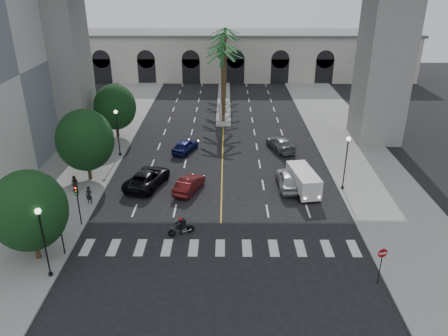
% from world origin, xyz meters
% --- Properties ---
extents(ground, '(140.00, 140.00, 0.00)m').
position_xyz_m(ground, '(0.00, 0.00, 0.00)').
color(ground, black).
rests_on(ground, ground).
extents(sidewalk_left, '(8.00, 100.00, 0.15)m').
position_xyz_m(sidewalk_left, '(-15.00, 15.00, 0.07)').
color(sidewalk_left, gray).
rests_on(sidewalk_left, ground).
extents(sidewalk_right, '(8.00, 100.00, 0.15)m').
position_xyz_m(sidewalk_right, '(15.00, 15.00, 0.07)').
color(sidewalk_right, gray).
rests_on(sidewalk_right, ground).
extents(median, '(2.00, 24.00, 0.20)m').
position_xyz_m(median, '(0.00, 38.00, 0.10)').
color(median, gray).
rests_on(median, ground).
extents(pier_building, '(71.00, 10.50, 8.50)m').
position_xyz_m(pier_building, '(0.00, 55.00, 4.27)').
color(pier_building, silver).
rests_on(pier_building, ground).
extents(palm_a, '(3.20, 3.20, 10.30)m').
position_xyz_m(palm_a, '(0.00, 28.00, 9.10)').
color(palm_a, '#47331E').
rests_on(palm_a, ground).
extents(palm_b, '(3.20, 3.20, 10.60)m').
position_xyz_m(palm_b, '(0.10, 32.00, 9.37)').
color(palm_b, '#47331E').
rests_on(palm_b, ground).
extents(palm_c, '(3.20, 3.20, 10.10)m').
position_xyz_m(palm_c, '(-0.20, 36.00, 8.91)').
color(palm_c, '#47331E').
rests_on(palm_c, ground).
extents(palm_d, '(3.20, 3.20, 10.90)m').
position_xyz_m(palm_d, '(0.15, 40.00, 9.65)').
color(palm_d, '#47331E').
rests_on(palm_d, ground).
extents(palm_e, '(3.20, 3.20, 10.40)m').
position_xyz_m(palm_e, '(-0.10, 44.00, 9.19)').
color(palm_e, '#47331E').
rests_on(palm_e, ground).
extents(palm_f, '(3.20, 3.20, 10.70)m').
position_xyz_m(palm_f, '(0.20, 48.00, 9.46)').
color(palm_f, '#47331E').
rests_on(palm_f, ground).
extents(street_tree_near, '(5.20, 5.20, 6.89)m').
position_xyz_m(street_tree_near, '(-13.00, -3.00, 4.02)').
color(street_tree_near, '#382616').
rests_on(street_tree_near, ground).
extents(street_tree_mid, '(5.44, 5.44, 7.21)m').
position_xyz_m(street_tree_mid, '(-13.00, 10.00, 4.21)').
color(street_tree_mid, '#382616').
rests_on(street_tree_mid, ground).
extents(street_tree_far, '(5.04, 5.04, 6.68)m').
position_xyz_m(street_tree_far, '(-13.00, 22.00, 3.90)').
color(street_tree_far, '#382616').
rests_on(street_tree_far, ground).
extents(lamp_post_left_near, '(0.40, 0.40, 5.35)m').
position_xyz_m(lamp_post_left_near, '(-11.40, -5.00, 3.22)').
color(lamp_post_left_near, black).
rests_on(lamp_post_left_near, ground).
extents(lamp_post_left_far, '(0.40, 0.40, 5.35)m').
position_xyz_m(lamp_post_left_far, '(-11.40, 16.00, 3.22)').
color(lamp_post_left_far, black).
rests_on(lamp_post_left_far, ground).
extents(lamp_post_right, '(0.40, 0.40, 5.35)m').
position_xyz_m(lamp_post_right, '(11.40, 8.00, 3.22)').
color(lamp_post_right, black).
rests_on(lamp_post_right, ground).
extents(traffic_signal_near, '(0.25, 0.18, 3.65)m').
position_xyz_m(traffic_signal_near, '(-11.30, -2.50, 2.51)').
color(traffic_signal_near, black).
rests_on(traffic_signal_near, ground).
extents(traffic_signal_far, '(0.25, 0.18, 3.65)m').
position_xyz_m(traffic_signal_far, '(-11.30, 1.50, 2.51)').
color(traffic_signal_far, black).
rests_on(traffic_signal_far, ground).
extents(motorcycle_rider, '(2.00, 0.95, 1.54)m').
position_xyz_m(motorcycle_rider, '(-3.02, 0.32, 0.70)').
color(motorcycle_rider, black).
rests_on(motorcycle_rider, ground).
extents(car_a, '(2.10, 5.06, 1.71)m').
position_xyz_m(car_a, '(6.35, 8.55, 0.86)').
color(car_a, '#AAAAAE').
rests_on(car_a, ground).
extents(car_b, '(2.89, 4.61, 1.43)m').
position_xyz_m(car_b, '(-3.03, 7.68, 0.72)').
color(car_b, '#541012').
rests_on(car_b, ground).
extents(car_c, '(4.33, 6.44, 1.64)m').
position_xyz_m(car_c, '(-7.12, 8.82, 0.82)').
color(car_c, black).
rests_on(car_c, ground).
extents(car_d, '(3.41, 5.46, 1.48)m').
position_xyz_m(car_d, '(6.70, 18.09, 0.74)').
color(car_d, '#5D5E62').
rests_on(car_d, ground).
extents(car_e, '(3.11, 4.54, 1.43)m').
position_xyz_m(car_e, '(-4.26, 17.37, 0.72)').
color(car_e, '#111651').
rests_on(car_e, ground).
extents(cargo_van, '(2.71, 5.26, 2.14)m').
position_xyz_m(cargo_van, '(7.58, 7.58, 1.19)').
color(cargo_van, silver).
rests_on(cargo_van, ground).
extents(pedestrian_a, '(0.63, 0.46, 1.62)m').
position_xyz_m(pedestrian_a, '(-11.60, 5.00, 0.96)').
color(pedestrian_a, black).
rests_on(pedestrian_a, sidewalk_left).
extents(pedestrian_b, '(0.83, 0.69, 1.59)m').
position_xyz_m(pedestrian_b, '(-13.53, 7.21, 0.94)').
color(pedestrian_b, black).
rests_on(pedestrian_b, sidewalk_left).
extents(do_not_enter_sign, '(0.67, 0.17, 2.75)m').
position_xyz_m(do_not_enter_sign, '(10.50, -5.49, 1.99)').
color(do_not_enter_sign, black).
rests_on(do_not_enter_sign, ground).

